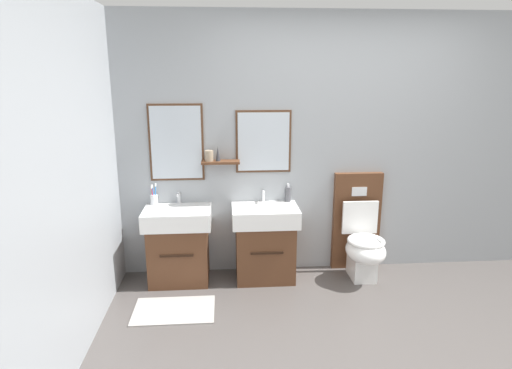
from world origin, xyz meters
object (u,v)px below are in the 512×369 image
vanity_sink_right (265,241)px  toothbrush_cup (154,199)px  vanity_sink_left (179,243)px  soap_dispenser (288,194)px  toilet (361,239)px

vanity_sink_right → toothbrush_cup: toothbrush_cup is taller
vanity_sink_left → soap_dispenser: soap_dispenser is taller
vanity_sink_left → toilet: (1.77, -0.01, -0.00)m
toilet → vanity_sink_left: bearing=179.7°
toothbrush_cup → soap_dispenser: (1.30, 0.01, 0.02)m
toothbrush_cup → soap_dispenser: toothbrush_cup is taller
soap_dispenser → vanity_sink_left: bearing=-171.3°
vanity_sink_right → soap_dispenser: soap_dispenser is taller
vanity_sink_left → toothbrush_cup: bearing=146.8°
vanity_sink_left → toilet: size_ratio=0.72×
soap_dispenser → vanity_sink_right: bearing=-146.2°
vanity_sink_right → toilet: bearing=-0.5°
toothbrush_cup → soap_dispenser: size_ratio=1.16×
toilet → soap_dispenser: (-0.70, 0.17, 0.42)m
vanity_sink_left → soap_dispenser: 1.16m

